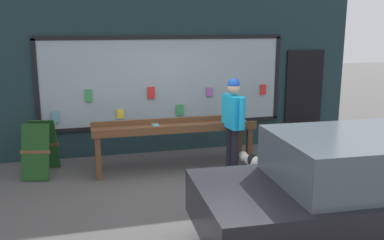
{
  "coord_description": "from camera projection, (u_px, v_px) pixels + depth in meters",
  "views": [
    {
      "loc": [
        -1.65,
        -6.36,
        2.66
      ],
      "look_at": [
        0.3,
        0.95,
        0.96
      ],
      "focal_mm": 40.0,
      "sensor_mm": 36.0,
      "label": 1
    }
  ],
  "objects": [
    {
      "name": "parked_car",
      "position": [
        373.0,
        188.0,
        5.13
      ],
      "size": [
        4.32,
        2.0,
        1.41
      ],
      "rotation": [
        0.0,
        0.0,
        -0.05
      ],
      "color": "black",
      "rests_on": "ground_plane"
    },
    {
      "name": "sandwich_board_sign",
      "position": [
        40.0,
        148.0,
        7.65
      ],
      "size": [
        0.64,
        0.86,
        0.97
      ],
      "rotation": [
        0.0,
        0.0,
        -0.24
      ],
      "color": "#193F19",
      "rests_on": "ground_plane"
    },
    {
      "name": "shopfront_facade",
      "position": [
        162.0,
        67.0,
        8.86
      ],
      "size": [
        8.5,
        0.29,
        3.64
      ],
      "color": "#192D33",
      "rests_on": "ground_plane"
    },
    {
      "name": "person_browsing",
      "position": [
        233.0,
        118.0,
        7.67
      ],
      "size": [
        0.29,
        0.67,
        1.73
      ],
      "rotation": [
        0.0,
        0.0,
        1.73
      ],
      "color": "black",
      "rests_on": "ground_plane"
    },
    {
      "name": "small_dog",
      "position": [
        250.0,
        160.0,
        7.76
      ],
      "size": [
        0.38,
        0.46,
        0.38
      ],
      "rotation": [
        0.0,
        0.0,
        2.17
      ],
      "color": "white",
      "rests_on": "ground_plane"
    },
    {
      "name": "display_table_main",
      "position": [
        174.0,
        130.0,
        7.92
      ],
      "size": [
        3.0,
        0.73,
        0.9
      ],
      "color": "brown",
      "rests_on": "ground_plane"
    },
    {
      "name": "ground_plane",
      "position": [
        189.0,
        190.0,
        6.99
      ],
      "size": [
        40.0,
        40.0,
        0.0
      ],
      "primitive_type": "plane",
      "color": "#474444"
    }
  ]
}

